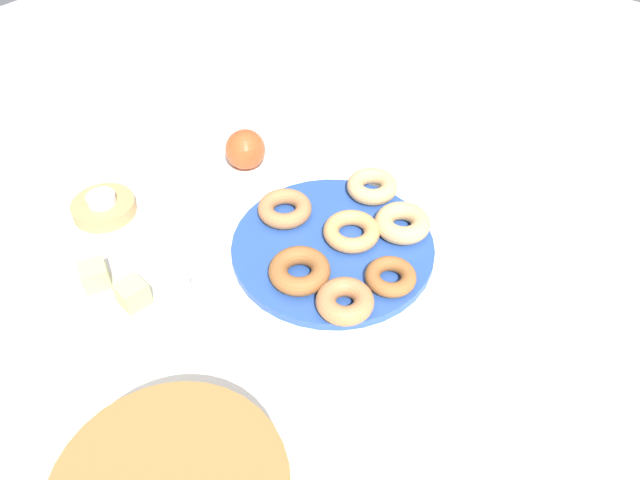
% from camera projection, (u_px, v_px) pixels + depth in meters
% --- Properties ---
extents(ground_plane, '(2.40, 2.40, 0.00)m').
position_uv_depth(ground_plane, '(333.00, 250.00, 0.98)').
color(ground_plane, white).
extents(donut_plate, '(0.31, 0.31, 0.01)m').
position_uv_depth(donut_plate, '(333.00, 247.00, 0.97)').
color(donut_plate, '#284C9E').
rests_on(donut_plate, ground_plane).
extents(donut_0, '(0.12, 0.12, 0.03)m').
position_uv_depth(donut_0, '(285.00, 208.00, 1.01)').
color(donut_0, '#B27547').
rests_on(donut_0, donut_plate).
extents(donut_1, '(0.12, 0.12, 0.03)m').
position_uv_depth(donut_1, '(345.00, 301.00, 0.87)').
color(donut_1, '#B27547').
rests_on(donut_1, donut_plate).
extents(donut_2, '(0.10, 0.10, 0.02)m').
position_uv_depth(donut_2, '(391.00, 277.00, 0.90)').
color(donut_2, '#995B2D').
rests_on(donut_2, donut_plate).
extents(donut_3, '(0.10, 0.10, 0.02)m').
position_uv_depth(donut_3, '(351.00, 231.00, 0.97)').
color(donut_3, tan).
rests_on(donut_3, donut_plate).
extents(donut_4, '(0.12, 0.12, 0.03)m').
position_uv_depth(donut_4, '(300.00, 271.00, 0.91)').
color(donut_4, '#995B2D').
rests_on(donut_4, donut_plate).
extents(donut_5, '(0.10, 0.10, 0.03)m').
position_uv_depth(donut_5, '(402.00, 223.00, 0.98)').
color(donut_5, tan).
rests_on(donut_5, donut_plate).
extents(donut_6, '(0.10, 0.10, 0.03)m').
position_uv_depth(donut_6, '(372.00, 186.00, 1.04)').
color(donut_6, tan).
rests_on(donut_6, donut_plate).
extents(candle_holder, '(0.10, 0.10, 0.02)m').
position_uv_depth(candle_holder, '(104.00, 208.00, 1.03)').
color(candle_holder, tan).
rests_on(candle_holder, ground_plane).
extents(tealight, '(0.05, 0.05, 0.02)m').
position_uv_depth(tealight, '(101.00, 199.00, 1.02)').
color(tealight, silver).
rests_on(tealight, candle_holder).
extents(fruit_bowl, '(0.19, 0.19, 0.03)m').
position_uv_depth(fruit_bowl, '(123.00, 298.00, 0.89)').
color(fruit_bowl, silver).
rests_on(fruit_bowl, ground_plane).
extents(melon_chunk_left, '(0.04, 0.04, 0.04)m').
position_uv_depth(melon_chunk_left, '(133.00, 294.00, 0.84)').
color(melon_chunk_left, '#DBD67A').
rests_on(melon_chunk_left, fruit_bowl).
extents(melon_chunk_right, '(0.05, 0.05, 0.04)m').
position_uv_depth(melon_chunk_right, '(94.00, 276.00, 0.87)').
color(melon_chunk_right, '#DBD67A').
rests_on(melon_chunk_right, fruit_bowl).
extents(apple, '(0.07, 0.07, 0.07)m').
position_uv_depth(apple, '(245.00, 149.00, 1.11)').
color(apple, '#CC4C23').
rests_on(apple, ground_plane).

